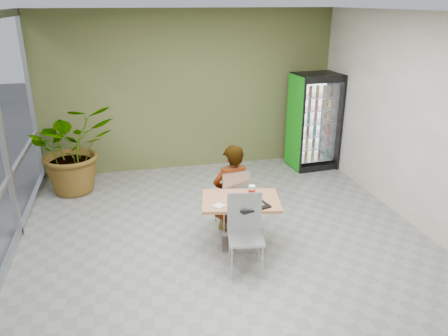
{
  "coord_description": "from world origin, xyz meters",
  "views": [
    {
      "loc": [
        -1.3,
        -5.21,
        3.34
      ],
      "look_at": [
        0.07,
        0.68,
        1.0
      ],
      "focal_mm": 35.0,
      "sensor_mm": 36.0,
      "label": 1
    }
  ],
  "objects_px": {
    "dining_table": "(241,213)",
    "beverage_fridge": "(314,122)",
    "cafeteria_tray": "(251,206)",
    "seated_woman": "(232,196)",
    "chair_far": "(234,195)",
    "potted_plant": "(73,148)",
    "chair_near": "(245,226)",
    "soda_cup": "(252,192)"
  },
  "relations": [
    {
      "from": "chair_near",
      "to": "soda_cup",
      "type": "xyz_separation_m",
      "value": [
        0.24,
        0.52,
        0.24
      ]
    },
    {
      "from": "chair_far",
      "to": "potted_plant",
      "type": "distance_m",
      "value": 3.25
    },
    {
      "from": "seated_woman",
      "to": "beverage_fridge",
      "type": "height_order",
      "value": "beverage_fridge"
    },
    {
      "from": "chair_far",
      "to": "beverage_fridge",
      "type": "distance_m",
      "value": 3.25
    },
    {
      "from": "seated_woman",
      "to": "cafeteria_tray",
      "type": "height_order",
      "value": "seated_woman"
    },
    {
      "from": "potted_plant",
      "to": "cafeteria_tray",
      "type": "bearing_deg",
      "value": -48.83
    },
    {
      "from": "seated_woman",
      "to": "beverage_fridge",
      "type": "bearing_deg",
      "value": -144.59
    },
    {
      "from": "dining_table",
      "to": "potted_plant",
      "type": "bearing_deg",
      "value": 132.88
    },
    {
      "from": "chair_near",
      "to": "cafeteria_tray",
      "type": "bearing_deg",
      "value": 67.6
    },
    {
      "from": "chair_near",
      "to": "potted_plant",
      "type": "relative_size",
      "value": 0.62
    },
    {
      "from": "seated_woman",
      "to": "chair_far",
      "type": "bearing_deg",
      "value": 97.79
    },
    {
      "from": "chair_far",
      "to": "cafeteria_tray",
      "type": "bearing_deg",
      "value": 84.35
    },
    {
      "from": "seated_woman",
      "to": "potted_plant",
      "type": "distance_m",
      "value": 3.21
    },
    {
      "from": "cafeteria_tray",
      "to": "soda_cup",
      "type": "bearing_deg",
      "value": 72.04
    },
    {
      "from": "seated_woman",
      "to": "soda_cup",
      "type": "height_order",
      "value": "seated_woman"
    },
    {
      "from": "dining_table",
      "to": "chair_near",
      "type": "relative_size",
      "value": 1.17
    },
    {
      "from": "chair_far",
      "to": "potted_plant",
      "type": "height_order",
      "value": "potted_plant"
    },
    {
      "from": "dining_table",
      "to": "chair_far",
      "type": "bearing_deg",
      "value": 86.17
    },
    {
      "from": "chair_far",
      "to": "seated_woman",
      "type": "xyz_separation_m",
      "value": [
        -0.02,
        0.05,
        -0.05
      ]
    },
    {
      "from": "chair_near",
      "to": "beverage_fridge",
      "type": "xyz_separation_m",
      "value": [
        2.4,
        3.3,
        0.39
      ]
    },
    {
      "from": "soda_cup",
      "to": "dining_table",
      "type": "bearing_deg",
      "value": -167.14
    },
    {
      "from": "dining_table",
      "to": "chair_far",
      "type": "height_order",
      "value": "chair_far"
    },
    {
      "from": "beverage_fridge",
      "to": "soda_cup",
      "type": "bearing_deg",
      "value": -132.69
    },
    {
      "from": "soda_cup",
      "to": "beverage_fridge",
      "type": "height_order",
      "value": "beverage_fridge"
    },
    {
      "from": "cafeteria_tray",
      "to": "chair_far",
      "type": "bearing_deg",
      "value": 92.75
    },
    {
      "from": "dining_table",
      "to": "chair_near",
      "type": "distance_m",
      "value": 0.49
    },
    {
      "from": "chair_far",
      "to": "chair_near",
      "type": "distance_m",
      "value": 1.04
    },
    {
      "from": "seated_woman",
      "to": "soda_cup",
      "type": "xyz_separation_m",
      "value": [
        0.15,
        -0.56,
        0.31
      ]
    },
    {
      "from": "seated_woman",
      "to": "potted_plant",
      "type": "relative_size",
      "value": 1.0
    },
    {
      "from": "cafeteria_tray",
      "to": "beverage_fridge",
      "type": "bearing_deg",
      "value": 53.65
    },
    {
      "from": "dining_table",
      "to": "beverage_fridge",
      "type": "relative_size",
      "value": 0.6
    },
    {
      "from": "potted_plant",
      "to": "chair_near",
      "type": "bearing_deg",
      "value": -52.72
    },
    {
      "from": "beverage_fridge",
      "to": "seated_woman",
      "type": "bearing_deg",
      "value": -140.97
    },
    {
      "from": "cafeteria_tray",
      "to": "dining_table",
      "type": "bearing_deg",
      "value": 106.76
    },
    {
      "from": "chair_far",
      "to": "soda_cup",
      "type": "relative_size",
      "value": 5.64
    },
    {
      "from": "soda_cup",
      "to": "chair_near",
      "type": "bearing_deg",
      "value": -114.69
    },
    {
      "from": "soda_cup",
      "to": "potted_plant",
      "type": "height_order",
      "value": "potted_plant"
    },
    {
      "from": "chair_far",
      "to": "soda_cup",
      "type": "xyz_separation_m",
      "value": [
        0.13,
        -0.51,
        0.26
      ]
    },
    {
      "from": "cafeteria_tray",
      "to": "potted_plant",
      "type": "bearing_deg",
      "value": 131.17
    },
    {
      "from": "dining_table",
      "to": "cafeteria_tray",
      "type": "height_order",
      "value": "cafeteria_tray"
    },
    {
      "from": "soda_cup",
      "to": "cafeteria_tray",
      "type": "relative_size",
      "value": 0.39
    },
    {
      "from": "dining_table",
      "to": "beverage_fridge",
      "type": "height_order",
      "value": "beverage_fridge"
    }
  ]
}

